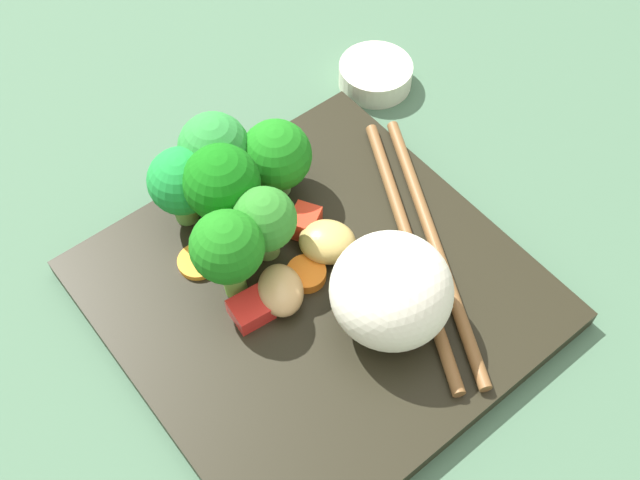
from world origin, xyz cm
name	(u,v)px	position (x,y,z in cm)	size (l,w,h in cm)	color
ground_plane	(317,306)	(0.00, 0.00, -1.00)	(110.00, 110.00, 2.00)	#43664B
square_plate	(316,293)	(0.00, 0.00, 0.67)	(24.37, 24.37, 1.34)	black
rice_mound	(391,291)	(1.97, -4.36, 4.52)	(7.19, 7.12, 6.37)	white
broccoli_floret_0	(264,221)	(-0.88, 3.84, 5.05)	(4.00, 4.00, 5.95)	#84B555
broccoli_floret_1	(222,184)	(-1.41, 7.39, 5.62)	(4.85, 4.85, 6.87)	#7CB24F
broccoli_floret_2	(276,156)	(3.04, 7.81, 4.49)	(4.71, 4.71, 5.65)	#629D4B
broccoli_floret_3	(182,183)	(-2.95, 9.69, 4.72)	(4.36, 4.36, 5.80)	#61A644
broccoli_floret_4	(214,150)	(-0.05, 10.28, 5.18)	(4.64, 4.64, 6.42)	#5F9044
broccoli_floret_5	(227,249)	(-3.93, 3.24, 5.68)	(4.40, 4.40, 6.83)	#649C38
carrot_slice_0	(305,275)	(-0.14, 0.98, 1.72)	(2.49, 2.49, 0.77)	orange
carrot_slice_1	(198,261)	(-4.64, 6.14, 1.54)	(2.62, 2.62, 0.40)	orange
carrot_slice_2	(249,174)	(2.04, 9.78, 1.68)	(2.64, 2.64, 0.69)	#FC9734
carrot_slice_3	(262,222)	(0.28, 6.00, 1.60)	(2.80, 2.80, 0.54)	orange
pepper_chunk_0	(305,223)	(2.19, 3.84, 2.19)	(2.00, 1.71, 1.70)	red
pepper_chunk_1	(251,309)	(-4.25, 1.02, 1.96)	(2.33, 2.08, 1.25)	red
pepper_chunk_2	(235,240)	(-2.17, 5.46, 2.43)	(2.21, 1.72, 2.18)	red
chicken_piece_0	(281,290)	(-2.18, 0.75, 2.35)	(3.60, 2.77, 2.02)	tan
chicken_piece_2	(327,242)	(2.24, 1.64, 2.43)	(3.63, 3.13, 2.18)	tan
chopstick_pair	(422,244)	(7.13, -1.96, 1.73)	(11.72, 19.39, 0.79)	brown
sauce_cup	(375,75)	(15.74, 12.05, 0.93)	(5.66, 5.66, 1.87)	silver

